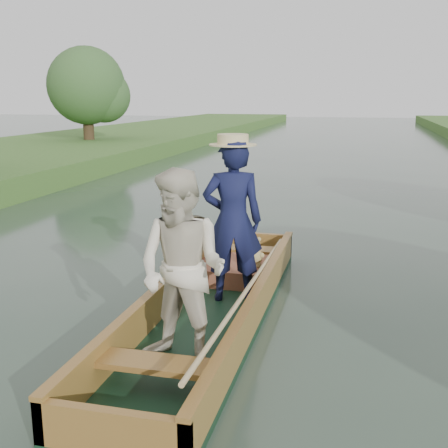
# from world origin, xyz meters

# --- Properties ---
(ground) EXTENTS (120.00, 120.00, 0.00)m
(ground) POSITION_xyz_m (0.00, 0.00, 0.00)
(ground) COLOR #283D30
(ground) RESTS_ON ground
(trees_far) EXTENTS (21.77, 17.25, 4.48)m
(trees_far) POSITION_xyz_m (-3.20, 6.94, 2.62)
(trees_far) COLOR #47331E
(trees_far) RESTS_ON ground
(punt) EXTENTS (1.12, 5.00, 1.95)m
(punt) POSITION_xyz_m (0.05, -0.20, 0.65)
(punt) COLOR black
(punt) RESTS_ON ground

